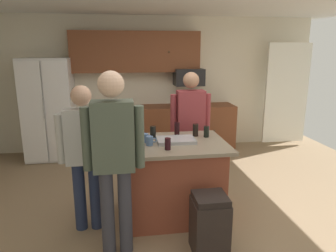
{
  "coord_description": "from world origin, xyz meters",
  "views": [
    {
      "loc": [
        -0.71,
        -3.43,
        1.98
      ],
      "look_at": [
        -0.15,
        0.27,
        1.05
      ],
      "focal_mm": 33.3,
      "sensor_mm": 36.0,
      "label": 1
    }
  ],
  "objects_px": {
    "refrigerator": "(49,109)",
    "glass_stout_tall": "(153,132)",
    "kitchen_island": "(172,179)",
    "mug_blue_stoneware": "(150,141)",
    "serving_tray": "(176,140)",
    "person_guest_left": "(114,152)",
    "tumbler_amber": "(206,132)",
    "microwave_over_range": "(189,77)",
    "glass_pilsner": "(195,130)",
    "glass_short_whisky": "(177,129)",
    "mug_ceramic_white": "(145,138)",
    "glass_dark_ale": "(168,144)",
    "person_guest_right": "(85,150)",
    "trash_bin": "(210,224)",
    "person_guest_by_door": "(190,123)"
  },
  "relations": [
    {
      "from": "refrigerator",
      "to": "glass_pilsner",
      "type": "relative_size",
      "value": 11.92
    },
    {
      "from": "mug_blue_stoneware",
      "to": "serving_tray",
      "type": "xyz_separation_m",
      "value": [
        0.31,
        0.08,
        -0.03
      ]
    },
    {
      "from": "mug_ceramic_white",
      "to": "glass_stout_tall",
      "type": "bearing_deg",
      "value": 55.32
    },
    {
      "from": "person_guest_right",
      "to": "trash_bin",
      "type": "height_order",
      "value": "person_guest_right"
    },
    {
      "from": "glass_dark_ale",
      "to": "glass_pilsner",
      "type": "bearing_deg",
      "value": 48.93
    },
    {
      "from": "mug_ceramic_white",
      "to": "kitchen_island",
      "type": "bearing_deg",
      "value": -11.99
    },
    {
      "from": "mug_ceramic_white",
      "to": "glass_dark_ale",
      "type": "bearing_deg",
      "value": -55.2
    },
    {
      "from": "glass_stout_tall",
      "to": "trash_bin",
      "type": "bearing_deg",
      "value": -65.38
    },
    {
      "from": "microwave_over_range",
      "to": "glass_pilsner",
      "type": "bearing_deg",
      "value": -100.19
    },
    {
      "from": "glass_short_whisky",
      "to": "glass_dark_ale",
      "type": "distance_m",
      "value": 0.58
    },
    {
      "from": "glass_stout_tall",
      "to": "serving_tray",
      "type": "relative_size",
      "value": 0.33
    },
    {
      "from": "refrigerator",
      "to": "glass_stout_tall",
      "type": "bearing_deg",
      "value": -52.78
    },
    {
      "from": "trash_bin",
      "to": "refrigerator",
      "type": "bearing_deg",
      "value": 123.68
    },
    {
      "from": "microwave_over_range",
      "to": "kitchen_island",
      "type": "height_order",
      "value": "microwave_over_range"
    },
    {
      "from": "person_guest_by_door",
      "to": "serving_tray",
      "type": "height_order",
      "value": "person_guest_by_door"
    },
    {
      "from": "kitchen_island",
      "to": "mug_blue_stoneware",
      "type": "distance_m",
      "value": 0.58
    },
    {
      "from": "person_guest_by_door",
      "to": "mug_blue_stoneware",
      "type": "bearing_deg",
      "value": -11.31
    },
    {
      "from": "refrigerator",
      "to": "tumbler_amber",
      "type": "distance_m",
      "value": 3.22
    },
    {
      "from": "glass_pilsner",
      "to": "trash_bin",
      "type": "height_order",
      "value": "glass_pilsner"
    },
    {
      "from": "person_guest_left",
      "to": "mug_blue_stoneware",
      "type": "bearing_deg",
      "value": 11.56
    },
    {
      "from": "microwave_over_range",
      "to": "mug_ceramic_white",
      "type": "distance_m",
      "value": 2.72
    },
    {
      "from": "person_guest_right",
      "to": "mug_ceramic_white",
      "type": "distance_m",
      "value": 0.69
    },
    {
      "from": "glass_short_whisky",
      "to": "person_guest_left",
      "type": "bearing_deg",
      "value": -129.99
    },
    {
      "from": "refrigerator",
      "to": "mug_ceramic_white",
      "type": "distance_m",
      "value": 2.81
    },
    {
      "from": "glass_stout_tall",
      "to": "tumbler_amber",
      "type": "xyz_separation_m",
      "value": [
        0.65,
        -0.06,
        -0.0
      ]
    },
    {
      "from": "person_guest_right",
      "to": "trash_bin",
      "type": "bearing_deg",
      "value": -34.49
    },
    {
      "from": "kitchen_island",
      "to": "glass_dark_ale",
      "type": "bearing_deg",
      "value": -109.12
    },
    {
      "from": "kitchen_island",
      "to": "person_guest_by_door",
      "type": "height_order",
      "value": "person_guest_by_door"
    },
    {
      "from": "person_guest_left",
      "to": "tumbler_amber",
      "type": "distance_m",
      "value": 1.35
    },
    {
      "from": "kitchen_island",
      "to": "person_guest_right",
      "type": "height_order",
      "value": "person_guest_right"
    },
    {
      "from": "microwave_over_range",
      "to": "serving_tray",
      "type": "height_order",
      "value": "microwave_over_range"
    },
    {
      "from": "mug_ceramic_white",
      "to": "glass_short_whisky",
      "type": "bearing_deg",
      "value": 27.95
    },
    {
      "from": "person_guest_right",
      "to": "tumbler_amber",
      "type": "height_order",
      "value": "person_guest_right"
    },
    {
      "from": "person_guest_by_door",
      "to": "glass_dark_ale",
      "type": "xyz_separation_m",
      "value": [
        -0.47,
        -1.01,
        0.02
      ]
    },
    {
      "from": "kitchen_island",
      "to": "person_guest_left",
      "type": "xyz_separation_m",
      "value": [
        -0.65,
        -0.62,
        0.58
      ]
    },
    {
      "from": "person_guest_left",
      "to": "glass_dark_ale",
      "type": "distance_m",
      "value": 0.67
    },
    {
      "from": "microwave_over_range",
      "to": "glass_stout_tall",
      "type": "distance_m",
      "value": 2.53
    },
    {
      "from": "serving_tray",
      "to": "glass_stout_tall",
      "type": "bearing_deg",
      "value": 139.22
    },
    {
      "from": "glass_pilsner",
      "to": "tumbler_amber",
      "type": "bearing_deg",
      "value": -26.51
    },
    {
      "from": "glass_pilsner",
      "to": "serving_tray",
      "type": "xyz_separation_m",
      "value": [
        -0.28,
        -0.21,
        -0.06
      ]
    },
    {
      "from": "person_guest_left",
      "to": "tumbler_amber",
      "type": "bearing_deg",
      "value": -8.14
    },
    {
      "from": "person_guest_right",
      "to": "serving_tray",
      "type": "bearing_deg",
      "value": 0.69
    },
    {
      "from": "refrigerator",
      "to": "glass_stout_tall",
      "type": "distance_m",
      "value": 2.74
    },
    {
      "from": "tumbler_amber",
      "to": "trash_bin",
      "type": "height_order",
      "value": "tumbler_amber"
    },
    {
      "from": "tumbler_amber",
      "to": "mug_ceramic_white",
      "type": "bearing_deg",
      "value": -172.34
    },
    {
      "from": "serving_tray",
      "to": "mug_blue_stoneware",
      "type": "bearing_deg",
      "value": -165.12
    },
    {
      "from": "serving_tray",
      "to": "person_guest_left",
      "type": "bearing_deg",
      "value": -137.67
    },
    {
      "from": "person_guest_by_door",
      "to": "serving_tray",
      "type": "bearing_deg",
      "value": 2.48
    },
    {
      "from": "microwave_over_range",
      "to": "serving_tray",
      "type": "xyz_separation_m",
      "value": [
        -0.7,
        -2.51,
        -0.5
      ]
    },
    {
      "from": "person_guest_left",
      "to": "serving_tray",
      "type": "relative_size",
      "value": 4.08
    }
  ]
}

